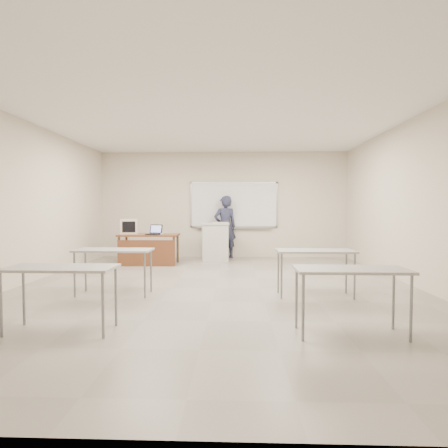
{
  "coord_description": "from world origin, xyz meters",
  "views": [
    {
      "loc": [
        0.35,
        -5.99,
        1.37
      ],
      "look_at": [
        0.08,
        2.2,
        1.02
      ],
      "focal_mm": 28.0,
      "sensor_mm": 36.0,
      "label": 1
    }
  ],
  "objects_px": {
    "whiteboard": "(234,205)",
    "mouse": "(162,234)",
    "podium": "(215,242)",
    "keyboard": "(221,223)",
    "instructor_desk": "(148,243)",
    "presenter": "(225,227)",
    "crt_monitor": "(129,226)",
    "laptop": "(154,232)"
  },
  "relations": [
    {
      "from": "mouse",
      "to": "presenter",
      "type": "distance_m",
      "value": 2.04
    },
    {
      "from": "mouse",
      "to": "presenter",
      "type": "relative_size",
      "value": 0.05
    },
    {
      "from": "keyboard",
      "to": "presenter",
      "type": "xyz_separation_m",
      "value": [
        0.11,
        0.5,
        -0.14
      ]
    },
    {
      "from": "whiteboard",
      "to": "crt_monitor",
      "type": "xyz_separation_m",
      "value": [
        -2.65,
        -1.24,
        -0.54
      ]
    },
    {
      "from": "podium",
      "to": "keyboard",
      "type": "relative_size",
      "value": 2.27
    },
    {
      "from": "presenter",
      "to": "instructor_desk",
      "type": "bearing_deg",
      "value": 18.45
    },
    {
      "from": "laptop",
      "to": "mouse",
      "type": "height_order",
      "value": "laptop"
    },
    {
      "from": "whiteboard",
      "to": "instructor_desk",
      "type": "bearing_deg",
      "value": -144.83
    },
    {
      "from": "crt_monitor",
      "to": "keyboard",
      "type": "bearing_deg",
      "value": -1.95
    },
    {
      "from": "crt_monitor",
      "to": "presenter",
      "type": "xyz_separation_m",
      "value": [
        2.41,
        1.06,
        -0.06
      ]
    },
    {
      "from": "mouse",
      "to": "whiteboard",
      "type": "bearing_deg",
      "value": 51.96
    },
    {
      "from": "podium",
      "to": "laptop",
      "type": "relative_size",
      "value": 3.05
    },
    {
      "from": "podium",
      "to": "mouse",
      "type": "bearing_deg",
      "value": -155.1
    },
    {
      "from": "presenter",
      "to": "crt_monitor",
      "type": "bearing_deg",
      "value": 7.28
    },
    {
      "from": "instructor_desk",
      "to": "crt_monitor",
      "type": "relative_size",
      "value": 3.14
    },
    {
      "from": "laptop",
      "to": "crt_monitor",
      "type": "bearing_deg",
      "value": 175.54
    },
    {
      "from": "whiteboard",
      "to": "mouse",
      "type": "height_order",
      "value": "whiteboard"
    },
    {
      "from": "instructor_desk",
      "to": "laptop",
      "type": "distance_m",
      "value": 0.3
    },
    {
      "from": "instructor_desk",
      "to": "keyboard",
      "type": "distance_m",
      "value": 1.98
    },
    {
      "from": "podium",
      "to": "keyboard",
      "type": "bearing_deg",
      "value": 20.23
    },
    {
      "from": "keyboard",
      "to": "mouse",
      "type": "bearing_deg",
      "value": -158.55
    },
    {
      "from": "crt_monitor",
      "to": "keyboard",
      "type": "xyz_separation_m",
      "value": [
        2.3,
        0.55,
        0.08
      ]
    },
    {
      "from": "mouse",
      "to": "presenter",
      "type": "bearing_deg",
      "value": 52.69
    },
    {
      "from": "instructor_desk",
      "to": "presenter",
      "type": "height_order",
      "value": "presenter"
    },
    {
      "from": "podium",
      "to": "crt_monitor",
      "type": "relative_size",
      "value": 2.17
    },
    {
      "from": "podium",
      "to": "mouse",
      "type": "relative_size",
      "value": 11.5
    },
    {
      "from": "keyboard",
      "to": "presenter",
      "type": "distance_m",
      "value": 0.53
    },
    {
      "from": "instructor_desk",
      "to": "crt_monitor",
      "type": "bearing_deg",
      "value": 155.82
    },
    {
      "from": "crt_monitor",
      "to": "presenter",
      "type": "height_order",
      "value": "presenter"
    },
    {
      "from": "whiteboard",
      "to": "crt_monitor",
      "type": "relative_size",
      "value": 5.38
    },
    {
      "from": "whiteboard",
      "to": "presenter",
      "type": "bearing_deg",
      "value": -142.9
    },
    {
      "from": "crt_monitor",
      "to": "instructor_desk",
      "type": "bearing_deg",
      "value": -38.82
    },
    {
      "from": "instructor_desk",
      "to": "mouse",
      "type": "distance_m",
      "value": 0.43
    },
    {
      "from": "keyboard",
      "to": "laptop",
      "type": "bearing_deg",
      "value": -164.19
    },
    {
      "from": "instructor_desk",
      "to": "laptop",
      "type": "height_order",
      "value": "laptop"
    },
    {
      "from": "whiteboard",
      "to": "mouse",
      "type": "bearing_deg",
      "value": -138.04
    },
    {
      "from": "whiteboard",
      "to": "instructor_desk",
      "type": "height_order",
      "value": "whiteboard"
    },
    {
      "from": "whiteboard",
      "to": "laptop",
      "type": "xyz_separation_m",
      "value": [
        -1.96,
        -1.49,
        -0.67
      ]
    },
    {
      "from": "whiteboard",
      "to": "mouse",
      "type": "distance_m",
      "value": 2.45
    },
    {
      "from": "instructor_desk",
      "to": "podium",
      "type": "relative_size",
      "value": 1.45
    },
    {
      "from": "whiteboard",
      "to": "presenter",
      "type": "distance_m",
      "value": 0.68
    },
    {
      "from": "podium",
      "to": "keyboard",
      "type": "height_order",
      "value": "keyboard"
    }
  ]
}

